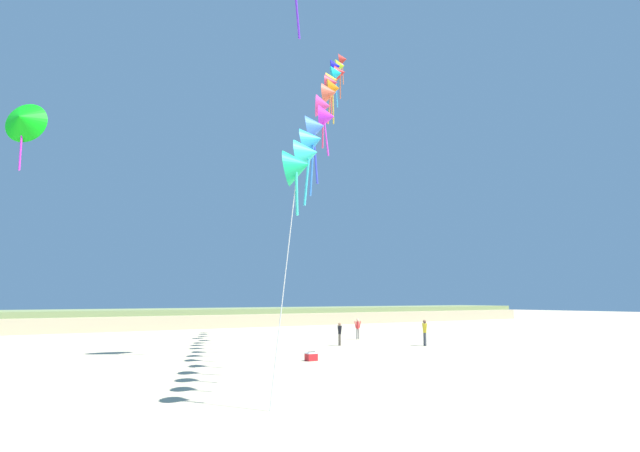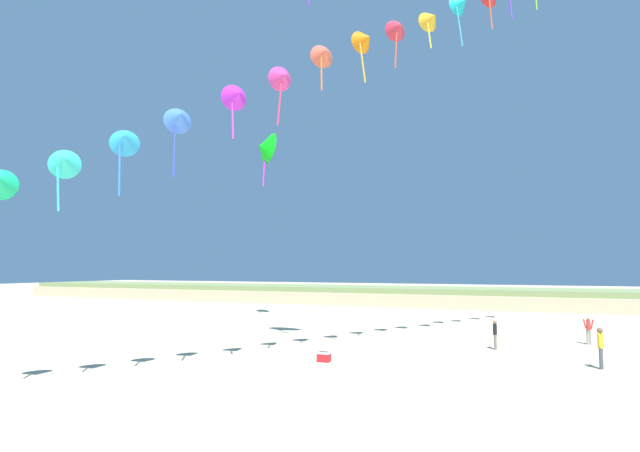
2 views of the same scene
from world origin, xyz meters
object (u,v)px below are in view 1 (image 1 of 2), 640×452
object	(u,v)px
person_near_left	(425,331)
large_kite_mid_trail	(23,120)
person_near_right	(358,327)
person_mid_center	(340,332)
beach_cooler	(311,357)

from	to	relation	value
person_near_left	large_kite_mid_trail	xyz separation A→B (m)	(-23.22, 12.06, 13.44)
person_near_right	person_mid_center	bearing A→B (deg)	-140.74
person_near_right	beach_cooler	xyz separation A→B (m)	(-11.52, -10.44, -0.70)
person_near_left	beach_cooler	bearing A→B (deg)	-164.66
beach_cooler	person_near_right	bearing A→B (deg)	42.18
person_near_right	beach_cooler	distance (m)	15.56
person_mid_center	beach_cooler	bearing A→B (deg)	-135.99
beach_cooler	person_near_left	bearing A→B (deg)	15.34
person_near_left	person_mid_center	size ratio (longest dim) A/B	1.13
large_kite_mid_trail	person_near_left	bearing A→B (deg)	-27.45
person_near_left	large_kite_mid_trail	bearing A→B (deg)	152.55
person_mid_center	large_kite_mid_trail	size ratio (longest dim) A/B	0.32
large_kite_mid_trail	beach_cooler	bearing A→B (deg)	-51.92
person_mid_center	person_near_right	bearing A→B (deg)	39.26
person_near_right	large_kite_mid_trail	xyz separation A→B (m)	(-23.41, 4.74, 13.51)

